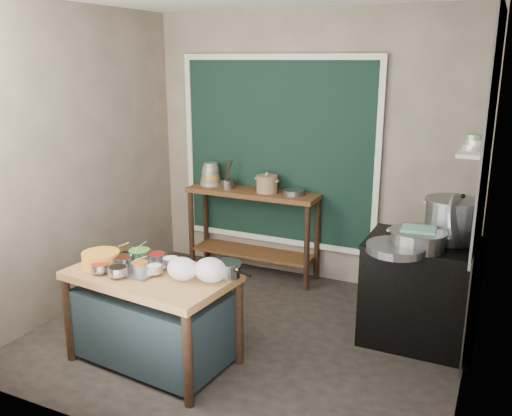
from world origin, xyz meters
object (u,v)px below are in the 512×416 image
at_px(condiment_tray, 133,266).
at_px(saucepan, 228,269).
at_px(ceramic_crock, 267,185).
at_px(steamer, 418,239).
at_px(prep_table, 153,318).
at_px(stove_block, 421,293).
at_px(stock_pot, 451,220).
at_px(utensil_cup, 228,184).
at_px(yellow_basin, 101,259).
at_px(back_counter, 253,233).

distance_m(condiment_tray, saucepan, 0.76).
relative_size(condiment_tray, saucepan, 2.49).
xyz_separation_m(ceramic_crock, steamer, (1.70, -0.92, -0.08)).
xyz_separation_m(prep_table, saucepan, (0.56, 0.18, 0.43)).
bearing_deg(stove_block, steamer, -99.55).
xyz_separation_m(condiment_tray, stock_pot, (2.18, 1.33, 0.29)).
distance_m(utensil_cup, ceramic_crock, 0.47).
distance_m(utensil_cup, steamer, 2.35).
relative_size(saucepan, ceramic_crock, 0.87).
height_order(stove_block, steamer, steamer).
xyz_separation_m(yellow_basin, saucepan, (0.99, 0.23, 0.00)).
relative_size(back_counter, ceramic_crock, 6.08).
distance_m(saucepan, ceramic_crock, 1.85).
bearing_deg(utensil_cup, condiment_tray, -84.23).
relative_size(condiment_tray, utensil_cup, 3.24).
bearing_deg(utensil_cup, ceramic_crock, 0.36).
bearing_deg(prep_table, saucepan, 23.76).
bearing_deg(saucepan, yellow_basin, -148.76).
bearing_deg(stove_block, yellow_basin, -150.35).
distance_m(stove_block, condiment_tray, 2.36).
relative_size(back_counter, yellow_basin, 4.98).
distance_m(yellow_basin, saucepan, 1.02).
bearing_deg(stove_block, stock_pot, 33.45).
bearing_deg(back_counter, yellow_basin, -99.90).
bearing_deg(prep_table, yellow_basin, -168.36).
bearing_deg(ceramic_crock, saucepan, -75.04).
bearing_deg(stock_pot, condiment_tray, -148.59).
height_order(stove_block, stock_pot, stock_pot).
bearing_deg(ceramic_crock, prep_table, -92.54).
distance_m(stove_block, ceramic_crock, 1.97).
height_order(yellow_basin, ceramic_crock, ceramic_crock).
distance_m(prep_table, yellow_basin, 0.61).
height_order(back_counter, condiment_tray, back_counter).
bearing_deg(saucepan, back_counter, 128.15).
relative_size(stock_pot, steamer, 0.99).
distance_m(back_counter, saucepan, 1.92).
height_order(stove_block, utensil_cup, utensil_cup).
relative_size(condiment_tray, stock_pot, 1.17).
bearing_deg(yellow_basin, ceramic_crock, 75.48).
bearing_deg(utensil_cup, steamer, -22.94).
bearing_deg(utensil_cup, stock_pot, -14.35).
height_order(back_counter, yellow_basin, back_counter).
bearing_deg(stock_pot, steamer, -123.87).
relative_size(prep_table, condiment_tray, 2.41).
height_order(prep_table, back_counter, back_counter).
height_order(condiment_tray, utensil_cup, utensil_cup).
bearing_deg(yellow_basin, condiment_tray, 15.31).
bearing_deg(prep_table, steamer, 35.96).
relative_size(yellow_basin, stock_pot, 0.66).
relative_size(condiment_tray, yellow_basin, 1.78).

